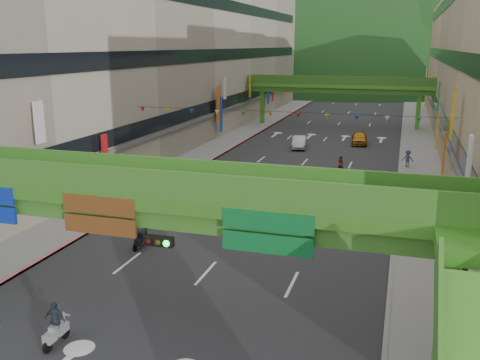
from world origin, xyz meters
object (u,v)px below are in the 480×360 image
scooter_rider_mid (341,166)px  scooter_rider_near (140,231)px  overpass_near (164,217)px  car_yellow (359,138)px  pedestrian_red (443,198)px  car_silver (299,142)px

scooter_rider_mid → scooter_rider_near: bearing=-112.9°
overpass_near → car_yellow: size_ratio=6.41×
overpass_near → scooter_rider_mid: bearing=84.0°
scooter_rider_near → pedestrian_red: bearing=36.9°
scooter_rider_near → pedestrian_red: scooter_rider_near is taller
overpass_near → car_silver: 42.09m
scooter_rider_near → car_yellow: bearing=76.3°
scooter_rider_near → car_silver: 33.05m
scooter_rider_near → car_silver: bearing=85.0°
scooter_rider_near → pedestrian_red: (17.02, 12.79, -0.12)m
scooter_rider_mid → car_yellow: scooter_rider_mid is taller
car_silver → overpass_near: bearing=-93.7°
scooter_rider_mid → car_silver: 13.33m
car_yellow → pedestrian_red: (7.86, -24.73, 0.18)m
overpass_near → scooter_rider_near: size_ratio=12.68×
car_yellow → pedestrian_red: 25.94m
scooter_rider_mid → car_yellow: (0.26, 16.49, -0.20)m
scooter_rider_mid → car_yellow: bearing=89.1°
car_silver → pedestrian_red: size_ratio=2.29×
overpass_near → pedestrian_red: (11.27, 21.62, -4.28)m
overpass_near → pedestrian_red: overpass_near is taller
scooter_rider_mid → pedestrian_red: (8.12, -8.24, -0.02)m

